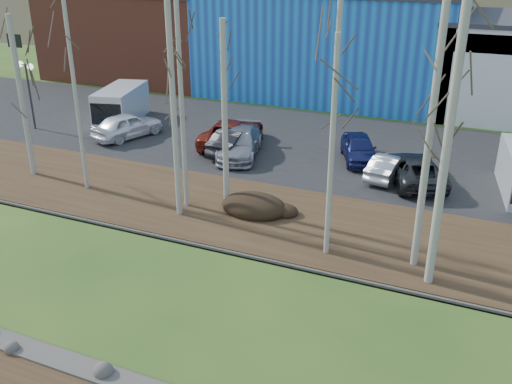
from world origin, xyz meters
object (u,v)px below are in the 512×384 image
at_px(car_1, 235,140).
at_px(car_2, 232,132).
at_px(car_3, 240,143).
at_px(car_5, 389,166).
at_px(car_0, 128,125).
at_px(car_6, 415,169).
at_px(street_lamp, 27,77).
at_px(van_grey, 120,105).
at_px(car_4, 359,148).

relative_size(car_1, car_2, 0.79).
distance_m(car_3, car_5, 8.58).
bearing_deg(car_0, car_6, -163.00).
height_order(car_5, car_6, car_6).
bearing_deg(car_5, car_0, 7.06).
xyz_separation_m(car_0, car_2, (6.69, 1.32, 0.00)).
distance_m(street_lamp, car_6, 24.94).
height_order(car_2, van_grey, van_grey).
xyz_separation_m(car_4, car_5, (2.08, -1.93, -0.10)).
bearing_deg(street_lamp, car_0, 25.84).
height_order(car_3, van_grey, van_grey).
relative_size(car_4, car_6, 0.83).
relative_size(car_1, car_6, 0.87).
height_order(car_2, car_5, car_2).
bearing_deg(car_1, street_lamp, 5.52).
bearing_deg(car_6, car_2, -31.46).
distance_m(street_lamp, car_1, 14.64).
relative_size(car_3, car_4, 1.22).
bearing_deg(street_lamp, van_grey, 59.27).
bearing_deg(car_6, car_5, -26.65).
relative_size(street_lamp, car_4, 1.01).
height_order(street_lamp, car_6, street_lamp).
height_order(car_5, van_grey, van_grey).
height_order(car_2, car_4, car_2).
distance_m(car_2, van_grey, 9.40).
height_order(street_lamp, car_1, street_lamp).
height_order(car_0, car_4, car_0).
xyz_separation_m(car_1, car_3, (0.51, -0.43, 0.02)).
bearing_deg(car_2, van_grey, -14.72).
bearing_deg(car_1, car_4, -166.45).
distance_m(street_lamp, van_grey, 6.11).
distance_m(car_0, car_6, 17.91).
relative_size(car_0, car_5, 1.21).
distance_m(car_1, car_5, 9.10).
distance_m(street_lamp, car_2, 14.00).
bearing_deg(car_3, car_6, -16.04).
bearing_deg(car_4, car_0, 163.90).
bearing_deg(car_5, car_4, -35.01).
xyz_separation_m(street_lamp, car_1, (14.35, 1.08, -2.71)).
height_order(street_lamp, car_5, street_lamp).
relative_size(car_4, van_grey, 0.76).
bearing_deg(car_1, car_0, 2.67).
xyz_separation_m(car_6, van_grey, (-20.50, 3.10, 0.43)).
bearing_deg(car_5, car_6, -175.57).
relative_size(car_3, car_5, 1.37).
bearing_deg(car_6, car_0, -24.22).
relative_size(car_0, car_6, 0.90).
bearing_deg(car_6, car_1, -25.91).
distance_m(car_6, van_grey, 20.73).
bearing_deg(car_1, car_3, 141.02).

